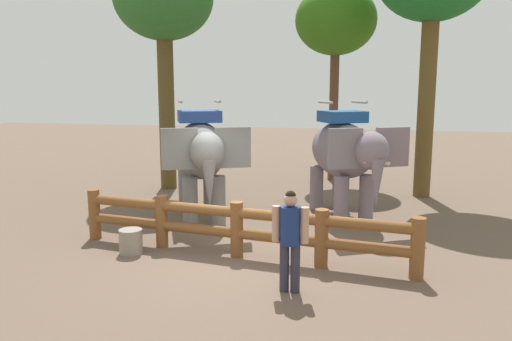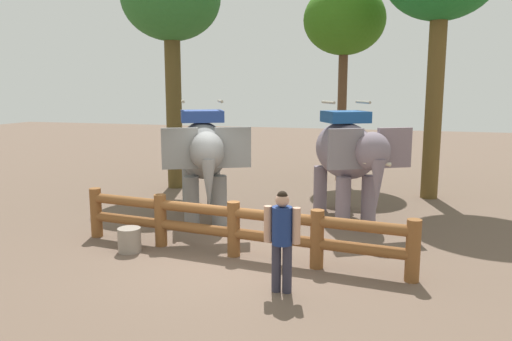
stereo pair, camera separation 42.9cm
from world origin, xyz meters
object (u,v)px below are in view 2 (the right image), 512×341
object	(u,v)px
elephant_center	(348,154)
tree_far_left	(171,3)
elephant_near_left	(203,153)
feed_bucket	(129,240)
tree_far_right	(344,22)
log_fence	(234,225)
tourist_woman_in_black	(282,234)

from	to	relation	value
elephant_center	tree_far_left	bearing A→B (deg)	156.87
elephant_near_left	feed_bucket	size ratio (longest dim) A/B	7.12
elephant_near_left	tree_far_right	world-z (taller)	tree_far_right
log_fence	elephant_near_left	bearing A→B (deg)	123.55
tree_far_left	elephant_near_left	bearing A→B (deg)	-55.28
log_fence	elephant_center	xyz separation A→B (m)	(1.75, 3.31, 0.99)
elephant_center	tourist_woman_in_black	xyz separation A→B (m)	(-0.49, -4.70, -0.66)
elephant_center	tourist_woman_in_black	distance (m)	4.77
elephant_near_left	tree_far_right	size ratio (longest dim) A/B	0.52
tourist_woman_in_black	tree_far_right	world-z (taller)	tree_far_right
elephant_center	tree_far_right	size ratio (longest dim) A/B	0.51
log_fence	tree_far_right	size ratio (longest dim) A/B	1.03
elephant_near_left	tourist_woman_in_black	size ratio (longest dim) A/B	2.09
tree_far_right	feed_bucket	bearing A→B (deg)	-109.08
elephant_center	feed_bucket	xyz separation A→B (m)	(-3.77, -3.64, -1.36)
tourist_woman_in_black	tree_far_left	distance (m)	9.97
elephant_near_left	tourist_woman_in_black	world-z (taller)	elephant_near_left
tourist_woman_in_black	tree_far_right	size ratio (longest dim) A/B	0.25
elephant_center	elephant_near_left	bearing A→B (deg)	-163.49
tourist_woman_in_black	tree_far_left	world-z (taller)	tree_far_left
feed_bucket	tree_far_left	bearing A→B (deg)	107.19
elephant_center	feed_bucket	bearing A→B (deg)	-136.01
elephant_near_left	feed_bucket	distance (m)	3.03
tree_far_left	feed_bucket	bearing A→B (deg)	-72.81
log_fence	elephant_near_left	xyz separation A→B (m)	(-1.55, 2.33, 1.00)
tourist_woman_in_black	feed_bucket	distance (m)	3.52
tourist_woman_in_black	tree_far_right	xyz separation A→B (m)	(-0.26, 9.79, 4.32)
log_fence	tree_far_right	bearing A→B (deg)	83.23
tree_far_left	tree_far_right	world-z (taller)	tree_far_left
elephant_center	feed_bucket	distance (m)	5.42
tree_far_left	feed_bucket	world-z (taller)	tree_far_left
elephant_near_left	tree_far_right	xyz separation A→B (m)	(2.54, 6.07, 3.64)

